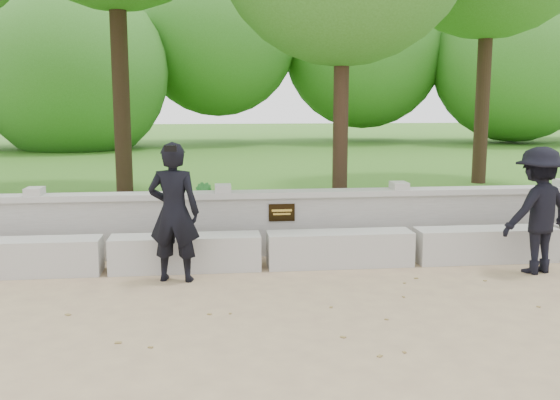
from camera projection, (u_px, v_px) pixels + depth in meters
The scene contains 7 objects.
ground at pixel (281, 318), 6.23m from camera, with size 80.00×80.00×0.00m, color tan.
lawn at pixel (230, 164), 19.94m from camera, with size 40.00×22.00×0.25m, color #3A731F.
concrete_bench at pixel (264, 251), 8.06m from camera, with size 11.90×0.45×0.45m.
parapet_wall at pixel (259, 222), 8.71m from camera, with size 12.50×0.35×0.90m.
man_main at pixel (174, 212), 7.38m from camera, with size 0.68×0.61×1.67m.
visitor_mid at pixel (538, 210), 7.76m from camera, with size 1.16×0.89×1.58m.
shrub_b at pixel (203, 202), 9.83m from camera, with size 0.34×0.27×0.61m, color #246C28.
Camera 1 is at (-0.69, -5.92, 2.15)m, focal length 40.00 mm.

